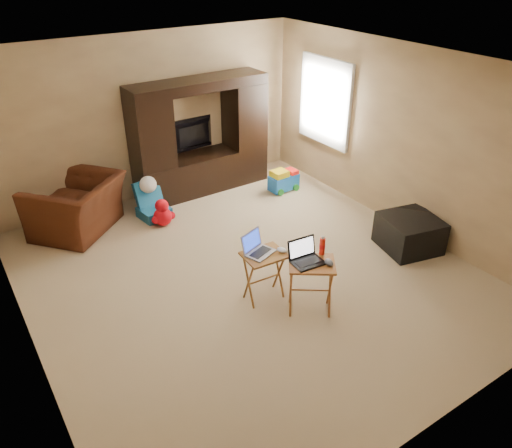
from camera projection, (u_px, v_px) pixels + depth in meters
floor at (247, 273)px, 6.20m from camera, size 5.50×5.50×0.00m
ceiling at (245, 68)px, 4.96m from camera, size 5.50×5.50×0.00m
wall_back at (149, 118)px, 7.57m from camera, size 5.00×0.00×5.00m
wall_front at (451, 316)px, 3.59m from camera, size 5.00×0.00×5.00m
wall_left at (7, 248)px, 4.38m from camera, size 0.00×5.50×5.50m
wall_right at (401, 139)px, 6.78m from camera, size 0.00×5.50×5.50m
window_pane at (326, 101)px, 7.82m from camera, size 0.00×1.20×1.20m
window_frame at (325, 102)px, 7.81m from camera, size 0.06×1.14×1.34m
entertainment_center at (201, 137)px, 7.86m from camera, size 2.21×0.57×1.80m
television at (194, 135)px, 8.03m from camera, size 0.92×0.18×0.53m
recliner at (77, 206)px, 6.94m from camera, size 1.55×1.53×0.76m
child_rocker at (153, 201)px, 7.32m from camera, size 0.47×0.52×0.54m
plush_toy at (162, 212)px, 7.15m from camera, size 0.37×0.31×0.41m
push_toy at (284, 180)px, 8.17m from camera, size 0.51×0.38×0.37m
ottoman at (409, 233)px, 6.61m from camera, size 0.83×0.83×0.45m
tray_table_left at (264, 276)px, 5.64m from camera, size 0.48×0.39×0.60m
tray_table_right at (310, 287)px, 5.43m from camera, size 0.62×0.60×0.63m
laptop_left at (260, 244)px, 5.44m from camera, size 0.38×0.35×0.24m
laptop_right at (308, 254)px, 5.21m from camera, size 0.35×0.30×0.24m
mouse_left at (282, 250)px, 5.52m from camera, size 0.11×0.14×0.05m
mouse_right at (329, 262)px, 5.24m from camera, size 0.12×0.15×0.05m
water_bottle at (322, 246)px, 5.38m from camera, size 0.06×0.06×0.19m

